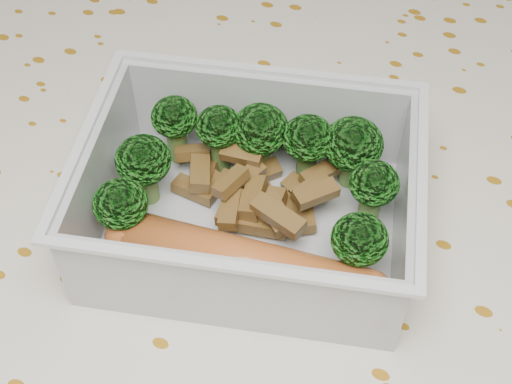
% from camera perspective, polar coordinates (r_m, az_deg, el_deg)
% --- Properties ---
extents(dining_table, '(1.40, 0.90, 0.75)m').
position_cam_1_polar(dining_table, '(0.49, -0.32, -8.52)').
color(dining_table, brown).
rests_on(dining_table, ground).
extents(tablecloth, '(1.46, 0.96, 0.19)m').
position_cam_1_polar(tablecloth, '(0.45, -0.35, -5.19)').
color(tablecloth, silver).
rests_on(tablecloth, dining_table).
extents(lunch_container, '(0.21, 0.19, 0.06)m').
position_cam_1_polar(lunch_container, '(0.40, -0.53, -1.10)').
color(lunch_container, silver).
rests_on(lunch_container, tablecloth).
extents(broccoli_florets, '(0.16, 0.13, 0.05)m').
position_cam_1_polar(broccoli_florets, '(0.40, 0.32, 2.51)').
color(broccoli_florets, '#608C3F').
rests_on(broccoli_florets, lunch_container).
extents(meat_pile, '(0.11, 0.08, 0.03)m').
position_cam_1_polar(meat_pile, '(0.41, 0.02, -0.14)').
color(meat_pile, brown).
rests_on(meat_pile, lunch_container).
extents(sausage, '(0.16, 0.05, 0.03)m').
position_cam_1_polar(sausage, '(0.38, -0.87, -5.83)').
color(sausage, '#B45925').
rests_on(sausage, lunch_container).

